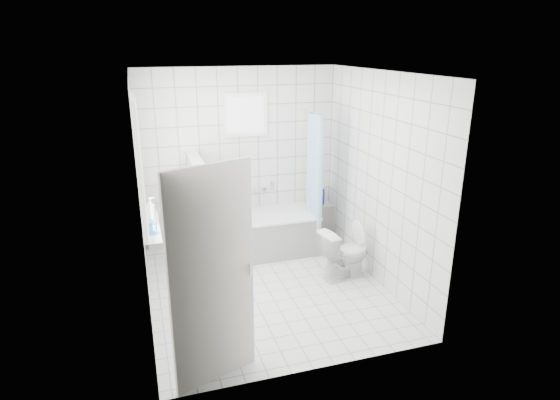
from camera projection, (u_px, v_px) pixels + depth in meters
name	position (u px, v px, depth m)	size (l,w,h in m)	color
ground	(269.00, 292.00, 5.72)	(3.00, 3.00, 0.00)	white
ceiling	(268.00, 72.00, 4.89)	(3.00, 3.00, 0.00)	white
wall_back	(240.00, 161.00, 6.67)	(2.80, 0.02, 2.60)	white
wall_front	(317.00, 241.00, 3.95)	(2.80, 0.02, 2.60)	white
wall_left	(141.00, 202.00, 4.91)	(0.02, 3.00, 2.60)	white
wall_right	(379.00, 180.00, 5.70)	(0.02, 3.00, 2.60)	white
window_left	(142.00, 168.00, 5.10)	(0.01, 0.90, 1.40)	white
window_back	(246.00, 115.00, 6.45)	(0.50, 0.01, 0.50)	white
window_sill	(152.00, 230.00, 5.35)	(0.18, 1.02, 0.08)	white
door	(213.00, 279.00, 3.95)	(0.04, 0.80, 2.00)	silver
bathtub	(260.00, 234.00, 6.70)	(1.61, 0.77, 0.58)	white
partition_wall	(198.00, 211.00, 6.26)	(0.15, 0.85, 1.50)	white
tiled_ledge	(321.00, 221.00, 7.23)	(0.40, 0.24, 0.55)	white
toilet	(345.00, 253.00, 5.98)	(0.37, 0.65, 0.67)	white
curtain_rod	(312.00, 112.00, 6.34)	(0.02, 0.02, 0.80)	silver
shower_curtain	(314.00, 178.00, 6.51)	(0.14, 0.48, 1.78)	#4897D3
tub_faucet	(260.00, 190.00, 6.85)	(0.18, 0.06, 0.06)	silver
sill_bottles	(151.00, 212.00, 5.39)	(0.14, 0.63, 0.32)	#369AF5
ledge_bottles	(320.00, 198.00, 7.08)	(0.16, 0.15, 0.24)	#1723BC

